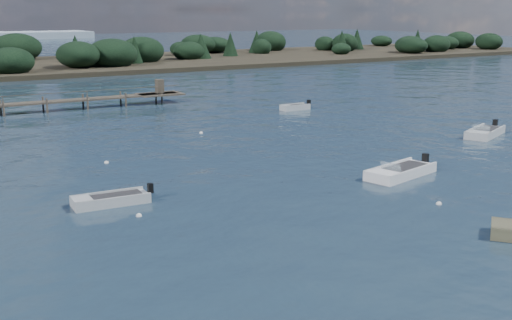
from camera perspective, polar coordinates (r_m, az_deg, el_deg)
ground at (r=84.75m, az=-14.19°, el=5.74°), size 400.00×400.00×0.00m
dinghy_mid_white_a at (r=42.33m, az=12.72°, el=-1.17°), size 5.94×3.23×1.36m
dinghy_mid_white_b at (r=57.80m, az=19.67°, el=2.20°), size 5.57×3.79×1.38m
tender_far_grey_b at (r=68.83m, az=3.49°, el=4.61°), size 3.60×1.35×1.23m
dinghy_mid_grey at (r=36.29m, az=-12.80°, el=-3.62°), size 4.55×1.83×1.14m
buoy_c at (r=33.98m, az=-10.37°, el=-4.94°), size 0.32×0.32×0.32m
buoy_e at (r=55.88m, az=-4.90°, el=2.39°), size 0.32×0.32×0.32m
buoy_extra_a at (r=36.84m, az=15.94°, el=-3.80°), size 0.32×0.32×0.32m
buoy_extra_b at (r=46.07m, az=-13.16°, el=-0.26°), size 0.32×0.32×0.32m
far_headland at (r=130.50m, az=-8.91°, el=9.35°), size 190.00×40.00×5.80m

